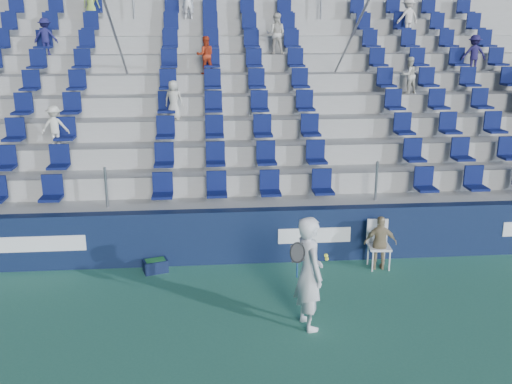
{
  "coord_description": "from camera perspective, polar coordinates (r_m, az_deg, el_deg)",
  "views": [
    {
      "loc": [
        -0.79,
        -8.53,
        5.06
      ],
      "look_at": [
        0.2,
        2.8,
        1.7
      ],
      "focal_mm": 40.0,
      "sensor_mm": 36.0,
      "label": 1
    }
  ],
  "objects": [
    {
      "name": "sponsor_wall",
      "position": [
        12.52,
        -1.04,
        -4.4
      ],
      "size": [
        24.0,
        0.32,
        1.2
      ],
      "color": "#101C3C",
      "rests_on": "ground"
    },
    {
      "name": "line_judge",
      "position": [
        12.43,
        12.32,
        -5.0
      ],
      "size": [
        0.73,
        0.38,
        1.18
      ],
      "primitive_type": "imported",
      "rotation": [
        0.0,
        0.0,
        3.01
      ],
      "color": "tan",
      "rests_on": "ground"
    },
    {
      "name": "tennis_player",
      "position": [
        9.8,
        5.33,
        -8.05
      ],
      "size": [
        0.72,
        0.82,
        2.01
      ],
      "color": "white",
      "rests_on": "ground"
    },
    {
      "name": "grandstand",
      "position": [
        17.04,
        -2.27,
        6.56
      ],
      "size": [
        24.0,
        8.17,
        6.63
      ],
      "color": "#A2A29D",
      "rests_on": "ground"
    },
    {
      "name": "ball_bin",
      "position": [
        12.35,
        -10.03,
        -7.22
      ],
      "size": [
        0.57,
        0.45,
        0.28
      ],
      "color": "#0E1836",
      "rests_on": "ground"
    },
    {
      "name": "ground",
      "position": [
        9.94,
        0.26,
        -14.12
      ],
      "size": [
        70.0,
        70.0,
        0.0
      ],
      "primitive_type": "plane",
      "color": "#32755D",
      "rests_on": "ground"
    },
    {
      "name": "line_judge_chair",
      "position": [
        12.57,
        12.11,
        -4.74
      ],
      "size": [
        0.48,
        0.5,
        1.04
      ],
      "color": "white",
      "rests_on": "ground"
    }
  ]
}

